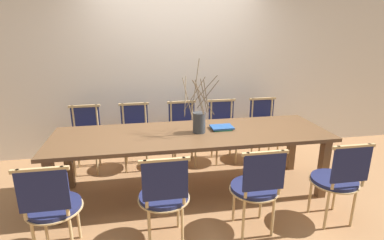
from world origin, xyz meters
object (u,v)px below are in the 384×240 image
object	(u,v)px
vase_centerpiece	(199,121)
book_stack	(222,128)
dining_table	(192,139)
chair_near_center	(256,186)
chair_far_center	(183,131)

from	to	relation	value
vase_centerpiece	book_stack	xyz separation A→B (m)	(0.28, 0.07, -0.12)
dining_table	chair_near_center	size ratio (longest dim) A/B	3.50
chair_near_center	vase_centerpiece	size ratio (longest dim) A/B	1.09
dining_table	chair_far_center	bearing A→B (deg)	88.52
dining_table	chair_far_center	xyz separation A→B (m)	(0.02, 0.83, -0.18)
dining_table	book_stack	distance (m)	0.38
chair_near_center	book_stack	distance (m)	0.94
chair_near_center	chair_far_center	bearing A→B (deg)	104.53
chair_near_center	vase_centerpiece	distance (m)	0.99
dining_table	chair_near_center	bearing A→B (deg)	-61.44
dining_table	vase_centerpiece	distance (m)	0.23
dining_table	vase_centerpiece	xyz separation A→B (m)	(0.08, -0.00, 0.22)
dining_table	chair_near_center	world-z (taller)	chair_near_center
vase_centerpiece	dining_table	bearing A→B (deg)	177.84
vase_centerpiece	chair_near_center	bearing A→B (deg)	-65.81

